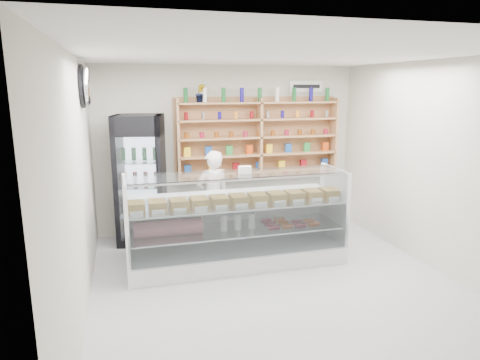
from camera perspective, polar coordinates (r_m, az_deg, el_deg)
name	(u,v)px	position (r m, az deg, el deg)	size (l,w,h in m)	color
room	(280,177)	(5.06, 5.40, 0.36)	(5.00, 5.00, 5.00)	#A7A8AC
display_counter	(237,239)	(6.05, -0.45, -7.85)	(3.00, 0.90, 1.31)	white
shop_worker	(213,197)	(6.74, -3.64, -2.31)	(0.54, 0.36, 1.49)	white
drinks_cooler	(141,179)	(6.91, -13.06, 0.10)	(0.86, 0.84, 2.03)	black
wall_shelving	(259,137)	(7.37, 2.59, 5.70)	(2.84, 0.28, 1.33)	#A3774D
potted_plant	(200,93)	(7.08, -5.30, 11.45)	(0.16, 0.13, 0.29)	#1E6626
security_mirror	(86,86)	(5.83, -19.80, 11.67)	(0.15, 0.50, 0.50)	silver
wall_sign	(306,86)	(7.77, 8.81, 12.24)	(0.62, 0.03, 0.20)	white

